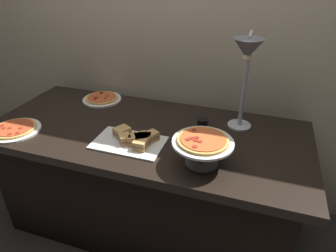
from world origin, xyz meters
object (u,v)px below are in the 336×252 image
object	(u,v)px
sandwich_platter	(134,140)
pizza_plate_raised_stand	(203,144)
pizza_plate_front	(102,99)
pizza_plate_center	(15,129)
heat_lamp	(247,60)
sauce_cup_near	(202,122)

from	to	relation	value
sandwich_platter	pizza_plate_raised_stand	bearing A→B (deg)	-8.87
pizza_plate_raised_stand	sandwich_platter	distance (m)	0.41
pizza_plate_front	pizza_plate_center	world-z (taller)	same
heat_lamp	pizza_plate_raised_stand	distance (m)	0.48
pizza_plate_raised_stand	sauce_cup_near	bearing A→B (deg)	102.13
pizza_plate_raised_stand	sauce_cup_near	xyz separation A→B (m)	(-0.08, 0.38, -0.10)
pizza_plate_center	heat_lamp	bearing A→B (deg)	16.05
pizza_plate_center	sandwich_platter	size ratio (longest dim) A/B	0.75
pizza_plate_center	pizza_plate_raised_stand	bearing A→B (deg)	2.00
sandwich_platter	pizza_plate_front	bearing A→B (deg)	135.11
pizza_plate_raised_stand	sandwich_platter	xyz separation A→B (m)	(-0.39, 0.06, -0.09)
heat_lamp	pizza_plate_center	xyz separation A→B (m)	(-1.25, -0.36, -0.43)
pizza_plate_center	sauce_cup_near	size ratio (longest dim) A/B	4.71
heat_lamp	sauce_cup_near	distance (m)	0.48
pizza_plate_center	pizza_plate_raised_stand	size ratio (longest dim) A/B	0.98
sauce_cup_near	pizza_plate_raised_stand	bearing A→B (deg)	-77.87
heat_lamp	pizza_plate_front	size ratio (longest dim) A/B	2.08
pizza_plate_raised_stand	sauce_cup_near	distance (m)	0.40
pizza_plate_center	sandwich_platter	world-z (taller)	sandwich_platter
pizza_plate_front	sandwich_platter	xyz separation A→B (m)	(0.46, -0.45, 0.01)
pizza_plate_front	sauce_cup_near	xyz separation A→B (m)	(0.77, -0.13, 0.01)
pizza_plate_front	pizza_plate_raised_stand	distance (m)	1.00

